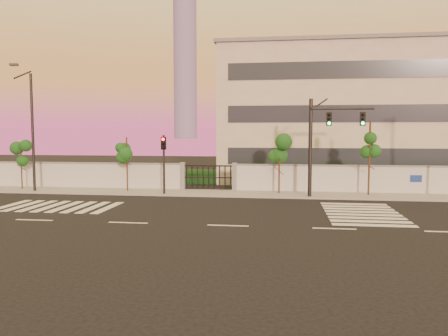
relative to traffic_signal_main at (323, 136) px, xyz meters
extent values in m
plane|color=black|center=(-5.26, -9.28, -4.25)|extent=(120.00, 120.00, 0.00)
cube|color=gray|center=(-5.26, 1.22, -4.17)|extent=(60.00, 3.00, 0.15)
cube|color=#B6B9BE|center=(-22.76, 2.72, -3.25)|extent=(25.00, 0.30, 2.00)
cube|color=slate|center=(-22.76, 2.72, -2.19)|extent=(25.00, 0.36, 0.12)
cube|color=slate|center=(-10.26, 2.72, -3.15)|extent=(0.35, 0.35, 2.20)
cube|color=slate|center=(-6.26, 2.72, -3.15)|extent=(0.35, 0.35, 2.20)
cube|color=black|center=(3.74, 5.22, -3.35)|extent=(20.00, 2.00, 1.80)
cube|color=black|center=(-21.26, 5.22, -3.55)|extent=(12.00, 1.80, 1.40)
cube|color=black|center=(-8.26, 7.72, -3.65)|extent=(6.00, 1.50, 1.20)
cube|color=#B4B098|center=(3.74, 12.72, 1.75)|extent=(24.00, 12.00, 12.00)
cube|color=#262D38|center=(3.74, 6.70, -1.75)|extent=(22.00, 0.08, 1.40)
cube|color=#262D38|center=(3.74, 6.70, 1.75)|extent=(22.00, 0.08, 1.40)
cube|color=#262D38|center=(3.74, 6.70, 5.25)|extent=(22.00, 0.08, 1.40)
cube|color=slate|center=(3.74, 12.72, 7.85)|extent=(24.40, 12.40, 0.30)
cylinder|color=slate|center=(-70.26, 270.72, 50.75)|extent=(16.00, 16.00, 110.00)
cube|color=silver|center=(-19.26, -5.28, -4.24)|extent=(0.50, 4.00, 0.02)
cube|color=silver|center=(-18.36, -5.28, -4.24)|extent=(0.50, 4.00, 0.02)
cube|color=silver|center=(-17.46, -5.28, -4.24)|extent=(0.50, 4.00, 0.02)
cube|color=silver|center=(-16.56, -5.28, -4.24)|extent=(0.50, 4.00, 0.02)
cube|color=silver|center=(-15.66, -5.28, -4.24)|extent=(0.50, 4.00, 0.02)
cube|color=silver|center=(-14.76, -5.28, -4.24)|extent=(0.50, 4.00, 0.02)
cube|color=silver|center=(-13.86, -5.28, -4.24)|extent=(0.50, 4.00, 0.02)
cube|color=silver|center=(-12.96, -5.28, -4.24)|extent=(0.50, 4.00, 0.02)
cube|color=silver|center=(1.74, -8.28, -4.24)|extent=(4.00, 0.50, 0.02)
cube|color=silver|center=(1.74, -7.38, -4.24)|extent=(4.00, 0.50, 0.02)
cube|color=silver|center=(1.74, -6.48, -4.24)|extent=(4.00, 0.50, 0.02)
cube|color=silver|center=(1.74, -5.58, -4.24)|extent=(4.00, 0.50, 0.02)
cube|color=silver|center=(1.74, -4.68, -4.24)|extent=(4.00, 0.50, 0.02)
cube|color=silver|center=(1.74, -3.78, -4.24)|extent=(4.00, 0.50, 0.02)
cube|color=silver|center=(1.74, -2.88, -4.24)|extent=(4.00, 0.50, 0.02)
cube|color=silver|center=(1.74, -1.98, -4.24)|extent=(4.00, 0.50, 0.02)
cube|color=silver|center=(-15.26, -9.28, -4.24)|extent=(2.00, 0.15, 0.01)
cube|color=silver|center=(-10.26, -9.28, -4.24)|extent=(2.00, 0.15, 0.01)
cube|color=silver|center=(-5.26, -9.28, -4.24)|extent=(2.00, 0.15, 0.01)
cube|color=silver|center=(-0.26, -9.28, -4.24)|extent=(2.00, 0.15, 0.01)
cube|color=silver|center=(4.74, -9.28, -4.24)|extent=(2.00, 0.15, 0.01)
cylinder|color=#382314|center=(-22.51, 1.08, -2.37)|extent=(0.11, 0.11, 3.75)
sphere|color=#123F14|center=(-22.51, 1.08, -1.25)|extent=(0.97, 0.97, 0.97)
sphere|color=#123F14|center=(-22.20, 1.26, -1.81)|extent=(0.74, 0.74, 0.74)
sphere|color=#123F14|center=(-22.77, 0.95, -1.62)|extent=(0.71, 0.71, 0.71)
cylinder|color=#382314|center=(-14.09, 1.09, -2.18)|extent=(0.11, 0.11, 4.13)
sphere|color=#123F14|center=(-14.09, 1.09, -0.94)|extent=(0.98, 0.98, 0.98)
sphere|color=#123F14|center=(-13.77, 1.26, -1.56)|extent=(0.75, 0.75, 0.75)
sphere|color=#123F14|center=(-14.35, 0.95, -1.35)|extent=(0.71, 0.71, 0.71)
cylinder|color=#382314|center=(-2.92, 1.38, -2.10)|extent=(0.13, 0.13, 4.28)
sphere|color=#123F14|center=(-2.92, 1.38, -0.82)|extent=(1.17, 1.17, 1.17)
sphere|color=#123F14|center=(-2.54, 1.60, -1.46)|extent=(0.89, 0.89, 0.89)
sphere|color=#123F14|center=(-3.24, 1.22, -1.25)|extent=(0.85, 0.85, 0.85)
cylinder|color=#382314|center=(3.24, 1.22, -1.60)|extent=(0.13, 0.13, 5.29)
sphere|color=#123F14|center=(3.24, 1.22, -0.01)|extent=(1.20, 1.20, 1.20)
sphere|color=#123F14|center=(3.62, 1.44, -0.81)|extent=(0.92, 0.92, 0.92)
sphere|color=#123F14|center=(2.91, 1.06, -0.54)|extent=(0.87, 0.87, 0.87)
cylinder|color=black|center=(-0.85, 0.01, -0.89)|extent=(0.26, 0.26, 6.72)
cylinder|color=black|center=(1.21, 0.01, 1.82)|extent=(4.12, 0.51, 0.17)
cube|color=black|center=(0.34, -0.04, 1.12)|extent=(0.38, 0.19, 0.97)
sphere|color=#0CF259|center=(0.34, -0.15, 0.81)|extent=(0.22, 0.22, 0.22)
cube|color=black|center=(2.51, -0.04, 1.12)|extent=(0.38, 0.19, 0.97)
sphere|color=#0CF259|center=(2.51, -0.15, 0.81)|extent=(0.22, 0.22, 0.22)
cylinder|color=black|center=(-10.97, -0.03, -2.10)|extent=(0.15, 0.15, 4.29)
cube|color=black|center=(-10.97, -0.08, -0.53)|extent=(0.33, 0.17, 0.86)
sphere|color=red|center=(-10.97, -0.19, -0.26)|extent=(0.19, 0.19, 0.19)
cylinder|color=black|center=(-20.94, 0.19, 0.13)|extent=(0.20, 0.20, 8.76)
cylinder|color=black|center=(-20.94, -0.79, 4.29)|extent=(0.11, 2.09, 0.85)
cube|color=#3F3F44|center=(-20.94, -1.78, 4.84)|extent=(0.55, 0.27, 0.16)
camera|label=1|loc=(-2.69, -29.82, 0.25)|focal=35.00mm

